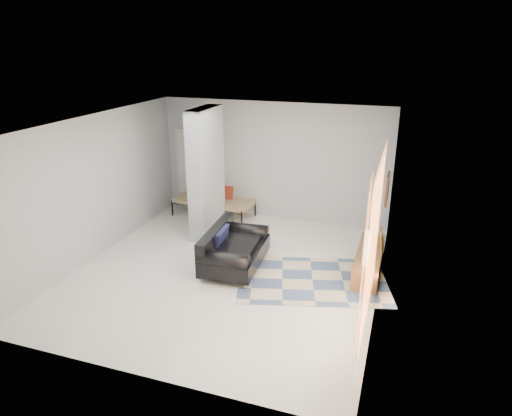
% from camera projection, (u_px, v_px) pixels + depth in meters
% --- Properties ---
extents(floor, '(6.00, 6.00, 0.00)m').
position_uv_depth(floor, '(227.00, 272.00, 8.62)').
color(floor, silver).
rests_on(floor, ground).
extents(ceiling, '(6.00, 6.00, 0.00)m').
position_uv_depth(ceiling, '(223.00, 123.00, 7.64)').
color(ceiling, white).
rests_on(ceiling, wall_back).
extents(wall_back, '(6.00, 0.00, 6.00)m').
position_uv_depth(wall_back, '(273.00, 162.00, 10.80)').
color(wall_back, '#B1B3B5').
rests_on(wall_back, ground).
extents(wall_front, '(6.00, 0.00, 6.00)m').
position_uv_depth(wall_front, '(131.00, 281.00, 5.46)').
color(wall_front, '#B1B3B5').
rests_on(wall_front, ground).
extents(wall_left, '(0.00, 6.00, 6.00)m').
position_uv_depth(wall_left, '(96.00, 187.00, 8.95)').
color(wall_left, '#B1B3B5').
rests_on(wall_left, ground).
extents(wall_right, '(0.00, 6.00, 6.00)m').
position_uv_depth(wall_right, '(384.00, 220.00, 7.31)').
color(wall_right, '#B1B3B5').
rests_on(wall_right, ground).
extents(partition_column, '(0.35, 1.20, 2.80)m').
position_uv_depth(partition_column, '(206.00, 173.00, 9.88)').
color(partition_column, '#A1A6A8').
rests_on(partition_column, floor).
extents(hallway_door, '(0.85, 0.06, 2.04)m').
position_uv_depth(hallway_door, '(193.00, 170.00, 11.52)').
color(hallway_door, beige).
rests_on(hallway_door, floor).
extents(curtain, '(0.00, 2.55, 2.55)m').
position_uv_depth(curtain, '(373.00, 246.00, 6.29)').
color(curtain, orange).
rests_on(curtain, wall_right).
extents(wall_art, '(0.04, 0.45, 0.55)m').
position_uv_depth(wall_art, '(387.00, 189.00, 8.03)').
color(wall_art, '#3F2611').
rests_on(wall_art, wall_right).
extents(media_console, '(0.45, 1.82, 0.80)m').
position_uv_depth(media_console, '(369.00, 261.00, 8.60)').
color(media_console, brown).
rests_on(media_console, floor).
extents(loveseat, '(1.07, 1.72, 0.76)m').
position_uv_depth(loveseat, '(232.00, 250.00, 8.71)').
color(loveseat, silver).
rests_on(loveseat, floor).
extents(daybed, '(2.00, 0.99, 0.77)m').
position_uv_depth(daybed, '(213.00, 200.00, 11.23)').
color(daybed, black).
rests_on(daybed, floor).
extents(area_rug, '(3.02, 2.40, 0.01)m').
position_uv_depth(area_rug, '(312.00, 280.00, 8.31)').
color(area_rug, '#C2B394').
rests_on(area_rug, floor).
extents(cylinder_lamp, '(0.12, 0.12, 0.65)m').
position_uv_depth(cylinder_lamp, '(367.00, 248.00, 7.88)').
color(cylinder_lamp, silver).
rests_on(cylinder_lamp, media_console).
extents(bronze_figurine, '(0.14, 0.14, 0.26)m').
position_uv_depth(bronze_figurine, '(370.00, 233.00, 8.98)').
color(bronze_figurine, black).
rests_on(bronze_figurine, media_console).
extents(vase, '(0.21, 0.21, 0.19)m').
position_uv_depth(vase, '(367.00, 248.00, 8.45)').
color(vase, silver).
rests_on(vase, media_console).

